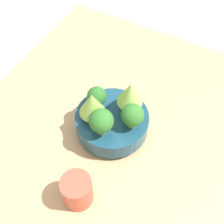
# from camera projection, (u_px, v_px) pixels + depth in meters

# --- Properties ---
(ground_plane) EXTENTS (6.00, 6.00, 0.00)m
(ground_plane) POSITION_uv_depth(u_px,v_px,m) (104.00, 137.00, 0.94)
(ground_plane) COLOR #ADA89E
(table) EXTENTS (0.99, 0.80, 0.03)m
(table) POSITION_uv_depth(u_px,v_px,m) (104.00, 134.00, 0.93)
(table) COLOR tan
(table) RESTS_ON ground_plane
(bowl) EXTENTS (0.21, 0.21, 0.07)m
(bowl) POSITION_uv_depth(u_px,v_px,m) (112.00, 122.00, 0.89)
(bowl) COLOR navy
(bowl) RESTS_ON table
(broccoli_floret_back) EXTENTS (0.06, 0.06, 0.08)m
(broccoli_floret_back) POSITION_uv_depth(u_px,v_px,m) (132.00, 115.00, 0.81)
(broccoli_floret_back) COLOR #6BA34C
(broccoli_floret_back) RESTS_ON bowl
(romanesco_piece_far) EXTENTS (0.07, 0.07, 0.11)m
(romanesco_piece_far) POSITION_uv_depth(u_px,v_px,m) (130.00, 94.00, 0.82)
(romanesco_piece_far) COLOR #7AB256
(romanesco_piece_far) RESTS_ON bowl
(romanesco_piece_near) EXTENTS (0.07, 0.07, 0.10)m
(romanesco_piece_near) POSITION_uv_depth(u_px,v_px,m) (92.00, 104.00, 0.82)
(romanesco_piece_near) COLOR #609347
(romanesco_piece_near) RESTS_ON bowl
(broccoli_floret_right) EXTENTS (0.07, 0.07, 0.08)m
(broccoli_floret_right) POSITION_uv_depth(u_px,v_px,m) (101.00, 121.00, 0.80)
(broccoli_floret_right) COLOR #609347
(broccoli_floret_right) RESTS_ON bowl
(broccoli_floret_front) EXTENTS (0.05, 0.05, 0.07)m
(broccoli_floret_front) POSITION_uv_depth(u_px,v_px,m) (97.00, 97.00, 0.85)
(broccoli_floret_front) COLOR #6BA34C
(broccoli_floret_front) RESTS_ON bowl
(cup) EXTENTS (0.08, 0.08, 0.09)m
(cup) POSITION_uv_depth(u_px,v_px,m) (77.00, 190.00, 0.76)
(cup) COLOR #C64C38
(cup) RESTS_ON table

